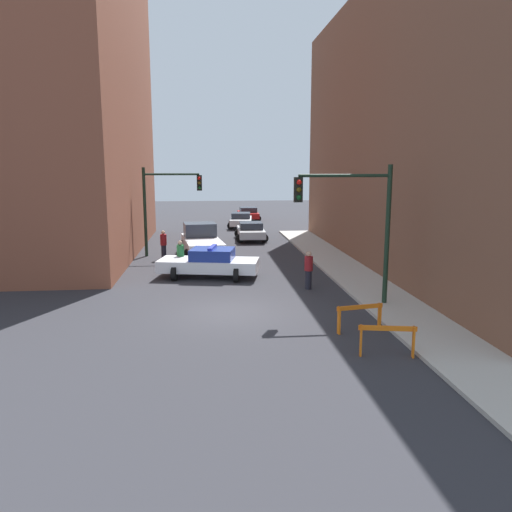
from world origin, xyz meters
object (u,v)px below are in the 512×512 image
object	(u,v)px
parked_car_far	(248,214)
parked_car_near	(251,231)
traffic_light_near	(358,214)
parked_car_mid	(241,220)
pedestrian_crossing	(181,257)
pedestrian_corner	(164,244)
pedestrian_sidewalk	(309,270)
traffic_light_far	(164,199)
barrier_front	(387,336)
police_car	(210,263)
white_truck	(202,241)
barrier_mid	(360,313)

from	to	relation	value
parked_car_far	parked_car_near	bearing A→B (deg)	-94.68
traffic_light_near	parked_car_mid	world-z (taller)	traffic_light_near
parked_car_mid	parked_car_near	bearing A→B (deg)	-83.09
pedestrian_crossing	pedestrian_corner	size ratio (longest dim) A/B	1.00
parked_car_mid	pedestrian_crossing	distance (m)	19.11
parked_car_far	pedestrian_sidewalk	bearing A→B (deg)	-90.20
pedestrian_crossing	parked_car_far	bearing A→B (deg)	73.52
traffic_light_far	pedestrian_sidewalk	xyz separation A→B (m)	(6.83, -8.91, -2.54)
parked_car_near	pedestrian_sidewalk	world-z (taller)	pedestrian_sidewalk
pedestrian_sidewalk	traffic_light_far	bearing A→B (deg)	-130.88
parked_car_mid	pedestrian_crossing	size ratio (longest dim) A/B	2.68
parked_car_near	pedestrian_crossing	bearing A→B (deg)	-110.97
pedestrian_corner	barrier_front	size ratio (longest dim) A/B	1.05
pedestrian_crossing	traffic_light_near	bearing A→B (deg)	-47.79
traffic_light_near	pedestrian_corner	world-z (taller)	traffic_light_near
police_car	pedestrian_sidewalk	distance (m)	5.05
traffic_light_far	parked_car_near	xyz separation A→B (m)	(5.65, 5.89, -2.72)
pedestrian_crossing	pedestrian_sidewalk	distance (m)	6.77
traffic_light_near	pedestrian_corner	size ratio (longest dim) A/B	3.13
white_truck	pedestrian_sidewalk	distance (m)	9.67
traffic_light_far	parked_car_mid	distance (m)	14.76
white_truck	barrier_front	size ratio (longest dim) A/B	3.55
white_truck	barrier_front	bearing A→B (deg)	-79.33
parked_car_far	pedestrian_corner	xyz separation A→B (m)	(-6.55, -20.34, 0.19)
parked_car_mid	barrier_front	xyz separation A→B (m)	(1.98, -30.27, -0.06)
traffic_light_far	barrier_front	bearing A→B (deg)	-66.18
traffic_light_near	parked_car_far	world-z (taller)	traffic_light_near
police_car	parked_car_near	size ratio (longest dim) A/B	1.15
traffic_light_near	pedestrian_crossing	xyz separation A→B (m)	(-6.86, 6.57, -2.67)
parked_car_mid	traffic_light_far	bearing A→B (deg)	-106.63
police_car	parked_car_far	xyz separation A→B (m)	(3.97, 25.37, -0.05)
traffic_light_near	pedestrian_corner	distance (m)	13.57
parked_car_near	parked_car_far	world-z (taller)	same
parked_car_mid	parked_car_far	distance (m)	5.87
parked_car_far	barrier_mid	distance (m)	33.90
parked_car_near	pedestrian_corner	bearing A→B (deg)	-127.70
barrier_front	barrier_mid	size ratio (longest dim) A/B	1.00
police_car	barrier_front	size ratio (longest dim) A/B	3.15
parked_car_far	pedestrian_corner	distance (m)	21.37
parked_car_near	barrier_front	bearing A→B (deg)	-84.48
barrier_mid	pedestrian_crossing	bearing A→B (deg)	122.84
traffic_light_far	parked_car_far	distance (m)	20.47
parked_car_far	pedestrian_corner	bearing A→B (deg)	-108.60
traffic_light_near	parked_car_near	xyz separation A→B (m)	(-2.39, 17.64, -2.86)
barrier_front	barrier_mid	distance (m)	2.14
traffic_light_near	traffic_light_far	size ratio (longest dim) A/B	1.00
pedestrian_crossing	pedestrian_corner	bearing A→B (deg)	101.98
police_car	pedestrian_sidewalk	bearing A→B (deg)	-111.34
pedestrian_sidewalk	parked_car_far	bearing A→B (deg)	-167.81
parked_car_mid	barrier_front	bearing A→B (deg)	-80.79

